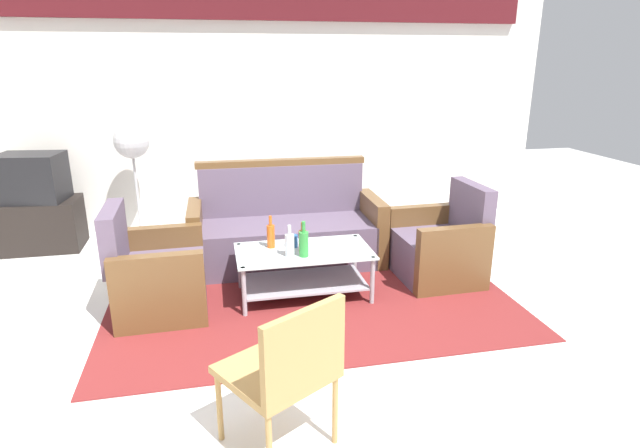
% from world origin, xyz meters
% --- Properties ---
extents(ground_plane, '(14.00, 14.00, 0.00)m').
position_xyz_m(ground_plane, '(0.00, 0.00, 0.00)').
color(ground_plane, white).
extents(wall_back, '(6.52, 0.19, 2.80)m').
position_xyz_m(wall_back, '(0.00, 3.05, 1.48)').
color(wall_back, silver).
rests_on(wall_back, ground).
extents(rug, '(3.25, 2.27, 0.01)m').
position_xyz_m(rug, '(-0.03, 0.90, 0.01)').
color(rug, maroon).
rests_on(rug, ground).
extents(couch, '(1.81, 0.76, 0.96)m').
position_xyz_m(couch, '(-0.11, 1.64, 0.32)').
color(couch, '#5B4C60').
rests_on(couch, rug).
extents(armchair_left, '(0.72, 0.77, 0.85)m').
position_xyz_m(armchair_left, '(-1.24, 0.85, 0.29)').
color(armchair_left, '#5B4C60').
rests_on(armchair_left, rug).
extents(armchair_right, '(0.72, 0.78, 0.85)m').
position_xyz_m(armchair_right, '(1.18, 0.99, 0.29)').
color(armchair_right, '#5B4C60').
rests_on(armchair_right, rug).
extents(coffee_table, '(1.10, 0.60, 0.40)m').
position_xyz_m(coffee_table, '(-0.08, 0.87, 0.27)').
color(coffee_table, silver).
rests_on(coffee_table, rug).
extents(bottle_orange, '(0.07, 0.07, 0.27)m').
position_xyz_m(bottle_orange, '(-0.33, 0.99, 0.51)').
color(bottle_orange, '#D85919').
rests_on(bottle_orange, coffee_table).
extents(bottle_green, '(0.07, 0.07, 0.29)m').
position_xyz_m(bottle_green, '(-0.10, 0.74, 0.52)').
color(bottle_green, '#2D8C38').
rests_on(bottle_green, coffee_table).
extents(bottle_brown, '(0.07, 0.07, 0.24)m').
position_xyz_m(bottle_brown, '(-0.09, 0.86, 0.50)').
color(bottle_brown, brown).
rests_on(bottle_brown, coffee_table).
extents(bottle_clear, '(0.07, 0.07, 0.26)m').
position_xyz_m(bottle_clear, '(-0.21, 0.77, 0.51)').
color(bottle_clear, silver).
rests_on(bottle_clear, coffee_table).
extents(cup, '(0.08, 0.08, 0.10)m').
position_xyz_m(cup, '(-0.15, 0.97, 0.46)').
color(cup, '#2659A5').
rests_on(cup, coffee_table).
extents(tv_stand, '(0.80, 0.50, 0.52)m').
position_xyz_m(tv_stand, '(-2.54, 2.55, 0.26)').
color(tv_stand, black).
rests_on(tv_stand, ground).
extents(television, '(0.65, 0.52, 0.48)m').
position_xyz_m(television, '(-2.54, 2.55, 0.76)').
color(television, black).
rests_on(television, tv_stand).
extents(pedestal_fan, '(0.36, 0.36, 1.27)m').
position_xyz_m(pedestal_fan, '(-1.56, 2.60, 1.01)').
color(pedestal_fan, '#2D2D33').
rests_on(pedestal_fan, ground).
extents(wicker_chair, '(0.66, 0.66, 0.84)m').
position_xyz_m(wicker_chair, '(-0.47, -0.87, 0.49)').
color(wicker_chair, '#AD844C').
rests_on(wicker_chair, ground).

